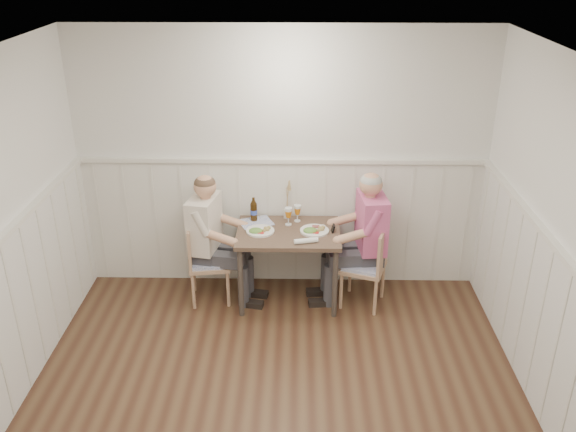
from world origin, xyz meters
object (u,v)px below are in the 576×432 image
(man_in_pink, at_px, (366,247))
(dining_table, at_px, (288,240))
(chair_right, at_px, (369,264))
(beer_bottle, at_px, (254,211))
(grass_vase, at_px, (286,200))
(chair_left, at_px, (204,259))
(diner_cream, at_px, (210,248))

(man_in_pink, bearing_deg, dining_table, -177.81)
(chair_right, bearing_deg, beer_bottle, 164.64)
(chair_right, distance_m, grass_vase, 1.01)
(chair_left, relative_size, beer_bottle, 3.38)
(dining_table, distance_m, chair_left, 0.85)
(dining_table, relative_size, grass_vase, 2.32)
(chair_right, bearing_deg, diner_cream, 176.20)
(dining_table, relative_size, diner_cream, 0.74)
(man_in_pink, distance_m, diner_cream, 1.51)
(beer_bottle, relative_size, grass_vase, 0.58)
(diner_cream, relative_size, grass_vase, 3.14)
(chair_right, relative_size, diner_cream, 0.63)
(chair_left, relative_size, man_in_pink, 0.61)
(dining_table, distance_m, diner_cream, 0.77)
(chair_right, bearing_deg, man_in_pink, 103.32)
(man_in_pink, xyz_separation_m, diner_cream, (-1.51, -0.00, -0.01))
(dining_table, distance_m, chair_right, 0.80)
(man_in_pink, height_order, diner_cream, man_in_pink)
(chair_left, distance_m, man_in_pink, 1.57)
(man_in_pink, distance_m, beer_bottle, 1.14)
(chair_right, relative_size, beer_bottle, 3.39)
(chair_right, relative_size, grass_vase, 1.96)
(chair_right, height_order, man_in_pink, man_in_pink)
(dining_table, xyz_separation_m, grass_vase, (-0.03, 0.30, 0.29))
(beer_bottle, bearing_deg, grass_vase, 12.83)
(dining_table, bearing_deg, diner_cream, 178.13)
(man_in_pink, relative_size, beer_bottle, 5.56)
(chair_left, bearing_deg, chair_right, -2.35)
(chair_left, bearing_deg, dining_table, 0.82)
(chair_right, xyz_separation_m, grass_vase, (-0.80, 0.38, 0.49))
(chair_right, distance_m, diner_cream, 1.54)
(chair_right, relative_size, man_in_pink, 0.61)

